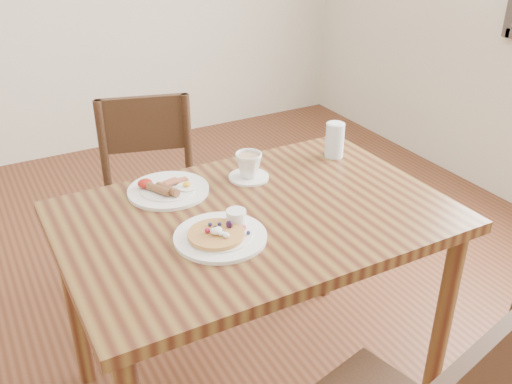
{
  "coord_description": "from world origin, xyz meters",
  "views": [
    {
      "loc": [
        -0.74,
        -1.35,
        1.64
      ],
      "look_at": [
        0.0,
        0.0,
        0.82
      ],
      "focal_mm": 40.0,
      "sensor_mm": 36.0,
      "label": 1
    }
  ],
  "objects_px": {
    "dining_table": "(256,238)",
    "breakfast_plate": "(167,189)",
    "chair_far": "(152,194)",
    "teacup_saucer": "(249,167)",
    "water_glass": "(335,140)",
    "pancake_plate": "(221,234)"
  },
  "relations": [
    {
      "from": "dining_table",
      "to": "water_glass",
      "type": "relative_size",
      "value": 9.21
    },
    {
      "from": "teacup_saucer",
      "to": "water_glass",
      "type": "height_order",
      "value": "water_glass"
    },
    {
      "from": "breakfast_plate",
      "to": "teacup_saucer",
      "type": "distance_m",
      "value": 0.29
    },
    {
      "from": "breakfast_plate",
      "to": "teacup_saucer",
      "type": "bearing_deg",
      "value": -7.49
    },
    {
      "from": "teacup_saucer",
      "to": "water_glass",
      "type": "relative_size",
      "value": 1.07
    },
    {
      "from": "breakfast_plate",
      "to": "water_glass",
      "type": "height_order",
      "value": "water_glass"
    },
    {
      "from": "pancake_plate",
      "to": "water_glass",
      "type": "xyz_separation_m",
      "value": [
        0.62,
        0.31,
        0.05
      ]
    },
    {
      "from": "chair_far",
      "to": "water_glass",
      "type": "distance_m",
      "value": 0.83
    },
    {
      "from": "dining_table",
      "to": "water_glass",
      "type": "bearing_deg",
      "value": 26.33
    },
    {
      "from": "chair_far",
      "to": "breakfast_plate",
      "type": "height_order",
      "value": "chair_far"
    },
    {
      "from": "dining_table",
      "to": "chair_far",
      "type": "xyz_separation_m",
      "value": [
        -0.1,
        0.74,
        -0.16
      ]
    },
    {
      "from": "chair_far",
      "to": "teacup_saucer",
      "type": "bearing_deg",
      "value": 126.48
    },
    {
      "from": "water_glass",
      "to": "chair_far",
      "type": "bearing_deg",
      "value": 137.81
    },
    {
      "from": "dining_table",
      "to": "chair_far",
      "type": "height_order",
      "value": "chair_far"
    },
    {
      "from": "dining_table",
      "to": "breakfast_plate",
      "type": "height_order",
      "value": "breakfast_plate"
    },
    {
      "from": "dining_table",
      "to": "teacup_saucer",
      "type": "distance_m",
      "value": 0.28
    },
    {
      "from": "chair_far",
      "to": "teacup_saucer",
      "type": "distance_m",
      "value": 0.63
    },
    {
      "from": "breakfast_plate",
      "to": "teacup_saucer",
      "type": "xyz_separation_m",
      "value": [
        0.29,
        -0.04,
        0.03
      ]
    },
    {
      "from": "chair_far",
      "to": "dining_table",
      "type": "bearing_deg",
      "value": 113.94
    },
    {
      "from": "dining_table",
      "to": "water_glass",
      "type": "height_order",
      "value": "water_glass"
    },
    {
      "from": "breakfast_plate",
      "to": "water_glass",
      "type": "relative_size",
      "value": 2.07
    },
    {
      "from": "teacup_saucer",
      "to": "water_glass",
      "type": "xyz_separation_m",
      "value": [
        0.37,
        0.01,
        0.02
      ]
    }
  ]
}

